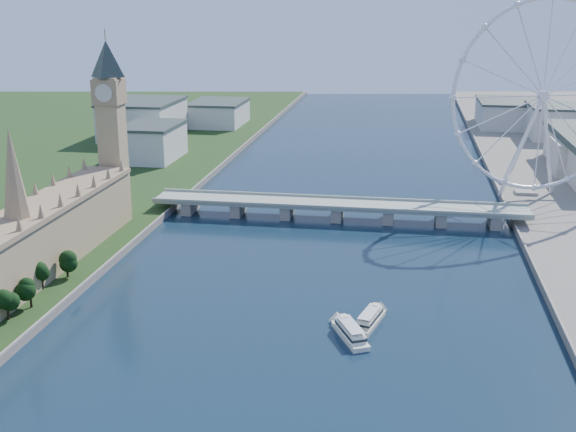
# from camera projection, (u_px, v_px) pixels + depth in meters

# --- Properties ---
(parliament_range) EXTENTS (24.00, 200.00, 70.00)m
(parliament_range) POSITION_uv_depth(u_px,v_px,m) (21.00, 249.00, 318.82)
(parliament_range) COLOR tan
(parliament_range) RESTS_ON ground
(big_ben) EXTENTS (20.02, 20.02, 110.00)m
(big_ben) POSITION_uv_depth(u_px,v_px,m) (110.00, 106.00, 407.18)
(big_ben) COLOR tan
(big_ben) RESTS_ON ground
(westminster_bridge) EXTENTS (220.00, 22.00, 9.50)m
(westminster_bridge) POSITION_uv_depth(u_px,v_px,m) (337.00, 208.00, 425.44)
(westminster_bridge) COLOR gray
(westminster_bridge) RESTS_ON ground
(london_eye) EXTENTS (113.60, 39.12, 124.30)m
(london_eye) POSITION_uv_depth(u_px,v_px,m) (543.00, 97.00, 441.61)
(london_eye) COLOR silver
(london_eye) RESTS_ON ground
(city_skyline) EXTENTS (505.00, 280.00, 32.00)m
(city_skyline) POSITION_uv_depth(u_px,v_px,m) (407.00, 122.00, 662.39)
(city_skyline) COLOR beige
(city_skyline) RESTS_ON ground
(tour_boat_near) EXTENTS (18.44, 28.50, 6.20)m
(tour_boat_near) POSITION_uv_depth(u_px,v_px,m) (350.00, 338.00, 275.97)
(tour_boat_near) COLOR silver
(tour_boat_near) RESTS_ON ground
(tour_boat_far) EXTENTS (13.61, 27.88, 5.94)m
(tour_boat_far) POSITION_uv_depth(u_px,v_px,m) (369.00, 324.00, 287.74)
(tour_boat_far) COLOR beige
(tour_boat_far) RESTS_ON ground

